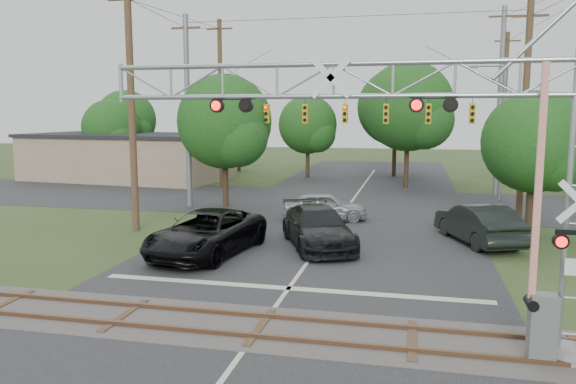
% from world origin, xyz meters
% --- Properties ---
extents(ground, '(160.00, 160.00, 0.00)m').
position_xyz_m(ground, '(0.00, 0.00, 0.00)').
color(ground, '#31421E').
rests_on(ground, ground).
extents(road_main, '(14.00, 90.00, 0.02)m').
position_xyz_m(road_main, '(0.00, 10.00, 0.01)').
color(road_main, '#242426').
rests_on(road_main, ground).
extents(road_cross, '(90.00, 12.00, 0.02)m').
position_xyz_m(road_cross, '(0.00, 24.00, 0.01)').
color(road_cross, '#242426').
rests_on(road_cross, ground).
extents(railroad_track, '(90.00, 3.20, 0.17)m').
position_xyz_m(railroad_track, '(0.00, 2.00, 0.03)').
color(railroad_track, '#48433E').
rests_on(railroad_track, ground).
extents(crossing_gantry, '(11.79, 1.00, 7.84)m').
position_xyz_m(crossing_gantry, '(4.12, 1.63, 4.86)').
color(crossing_gantry, gray).
rests_on(crossing_gantry, ground).
extents(traffic_signal_span, '(19.34, 0.36, 11.50)m').
position_xyz_m(traffic_signal_span, '(0.88, 20.00, 5.74)').
color(traffic_signal_span, slate).
rests_on(traffic_signal_span, ground).
extents(pickup_black, '(3.84, 6.78, 1.79)m').
position_xyz_m(pickup_black, '(-4.27, 9.22, 0.89)').
color(pickup_black, black).
rests_on(pickup_black, ground).
extents(car_dark, '(4.53, 6.41, 1.72)m').
position_xyz_m(car_dark, '(-0.06, 11.51, 0.86)').
color(car_dark, black).
rests_on(car_dark, ground).
extents(sedan_silver, '(4.83, 2.81, 1.55)m').
position_xyz_m(sedan_silver, '(-0.74, 17.59, 0.77)').
color(sedan_silver, gray).
rests_on(sedan_silver, ground).
extents(suv_dark, '(3.70, 5.71, 1.78)m').
position_xyz_m(suv_dark, '(6.75, 13.81, 0.89)').
color(suv_dark, black).
rests_on(suv_dark, ground).
extents(commercial_building, '(17.74, 10.28, 3.96)m').
position_xyz_m(commercial_building, '(-20.36, 32.25, 1.99)').
color(commercial_building, '#87705A').
rests_on(commercial_building, ground).
extents(streetlight, '(2.38, 0.25, 8.91)m').
position_xyz_m(streetlight, '(9.21, 26.75, 4.99)').
color(streetlight, slate).
rests_on(streetlight, ground).
extents(utility_poles, '(24.64, 28.90, 12.89)m').
position_xyz_m(utility_poles, '(2.53, 23.73, 6.24)').
color(utility_poles, '#473221').
rests_on(utility_poles, ground).
extents(treeline, '(54.32, 30.52, 9.62)m').
position_xyz_m(treeline, '(0.92, 33.96, 5.26)').
color(treeline, '#342517').
rests_on(treeline, ground).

